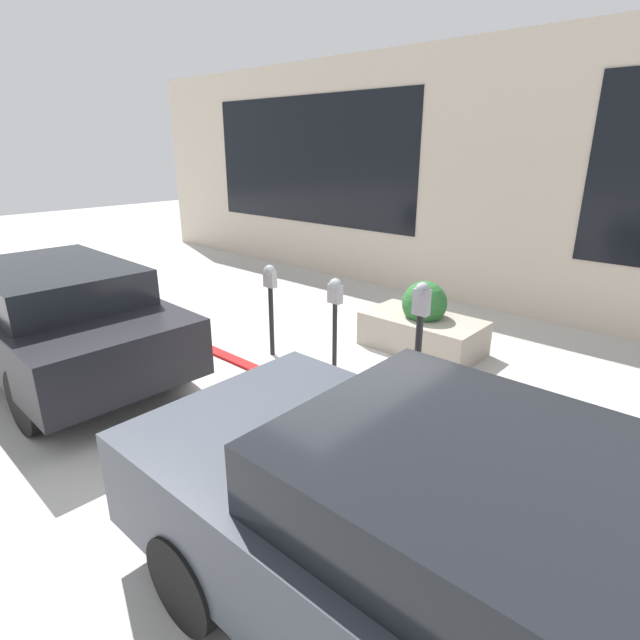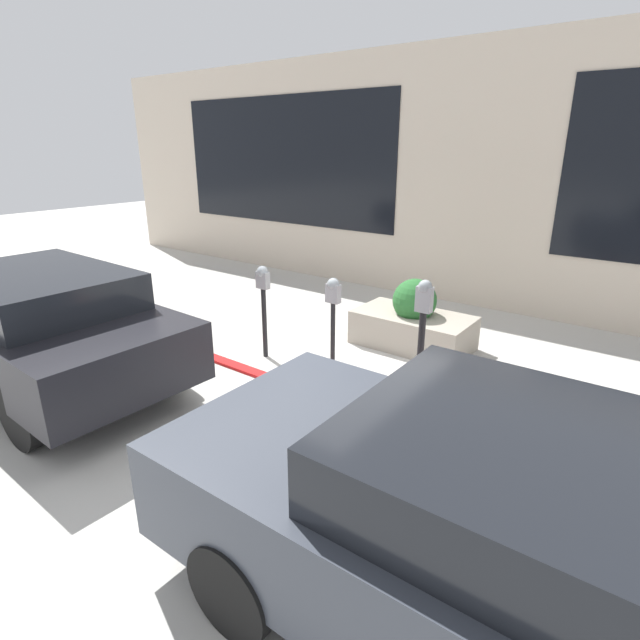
# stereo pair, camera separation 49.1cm
# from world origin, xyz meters

# --- Properties ---
(ground_plane) EXTENTS (40.00, 40.00, 0.00)m
(ground_plane) POSITION_xyz_m (0.00, 0.00, 0.00)
(ground_plane) COLOR beige
(curb_strip) EXTENTS (19.00, 0.16, 0.04)m
(curb_strip) POSITION_xyz_m (0.00, 0.08, 0.02)
(curb_strip) COLOR red
(curb_strip) RESTS_ON ground_plane
(building_facade) EXTENTS (19.00, 0.17, 4.42)m
(building_facade) POSITION_xyz_m (0.00, -4.47, 2.22)
(building_facade) COLOR beige
(building_facade) RESTS_ON ground_plane
(parking_meter_nearest) EXTENTS (0.17, 0.14, 1.47)m
(parking_meter_nearest) POSITION_xyz_m (-1.15, -0.40, 0.98)
(parking_meter_nearest) COLOR black
(parking_meter_nearest) RESTS_ON ground_plane
(parking_meter_second) EXTENTS (0.18, 0.15, 1.30)m
(parking_meter_second) POSITION_xyz_m (0.03, -0.43, 0.95)
(parking_meter_second) COLOR black
(parking_meter_second) RESTS_ON ground_plane
(parking_meter_middle) EXTENTS (0.18, 0.15, 1.28)m
(parking_meter_middle) POSITION_xyz_m (1.17, -0.43, 0.91)
(parking_meter_middle) COLOR black
(parking_meter_middle) RESTS_ON ground_plane
(planter_box) EXTENTS (1.65, 0.91, 1.00)m
(planter_box) POSITION_xyz_m (-0.27, -1.99, 0.36)
(planter_box) COLOR #A39989
(planter_box) RESTS_ON ground_plane
(parked_car_front) EXTENTS (4.43, 1.91, 1.41)m
(parked_car_front) POSITION_xyz_m (-2.91, 1.84, 0.76)
(parked_car_front) COLOR #383D47
(parked_car_front) RESTS_ON ground_plane
(parked_car_middle) EXTENTS (4.39, 1.90, 1.41)m
(parked_car_middle) POSITION_xyz_m (2.82, 1.74, 0.77)
(parked_car_middle) COLOR black
(parked_car_middle) RESTS_ON ground_plane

